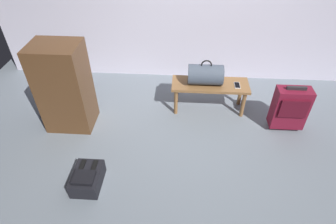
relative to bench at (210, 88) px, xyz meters
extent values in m
plane|color=slate|center=(-0.14, -0.72, -0.35)|extent=(6.60, 6.60, 0.00)
cube|color=olive|center=(0.00, 0.00, 0.05)|extent=(1.00, 0.36, 0.04)
cylinder|color=olive|center=(-0.44, -0.13, -0.16)|extent=(0.05, 0.05, 0.38)
cylinder|color=olive|center=(0.44, -0.13, -0.16)|extent=(0.05, 0.05, 0.38)
cylinder|color=olive|center=(-0.44, 0.13, -0.16)|extent=(0.05, 0.05, 0.38)
cylinder|color=olive|center=(0.44, 0.13, -0.16)|extent=(0.05, 0.05, 0.38)
cylinder|color=#475160|center=(-0.07, 0.00, 0.19)|extent=(0.44, 0.26, 0.26)
torus|color=black|center=(-0.07, 0.00, 0.33)|extent=(0.14, 0.02, 0.14)
cube|color=silver|center=(0.34, -0.02, 0.07)|extent=(0.07, 0.14, 0.01)
cube|color=black|center=(0.34, -0.02, 0.07)|extent=(0.06, 0.13, 0.00)
cube|color=maroon|center=(0.95, -0.33, -0.03)|extent=(0.40, 0.19, 0.54)
cube|color=#500E1C|center=(0.95, -0.44, 0.04)|extent=(0.32, 0.02, 0.24)
cube|color=#262628|center=(0.95, -0.33, 0.26)|extent=(0.23, 0.03, 0.04)
cylinder|color=black|center=(0.81, -0.26, -0.32)|extent=(0.02, 0.05, 0.05)
cylinder|color=black|center=(1.09, -0.26, -0.32)|extent=(0.02, 0.05, 0.05)
cube|color=black|center=(-1.29, -1.35, -0.26)|extent=(0.28, 0.38, 0.17)
cube|color=black|center=(-1.29, -1.41, -0.16)|extent=(0.21, 0.17, 0.04)
cube|color=black|center=(-1.36, -1.28, -0.17)|extent=(0.04, 0.19, 0.02)
cube|color=black|center=(-1.23, -1.28, -0.17)|extent=(0.04, 0.19, 0.02)
cube|color=brown|center=(-1.76, -0.41, 0.20)|extent=(0.56, 0.44, 1.10)
camera|label=1|loc=(-0.36, -3.05, 2.07)|focal=29.66mm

